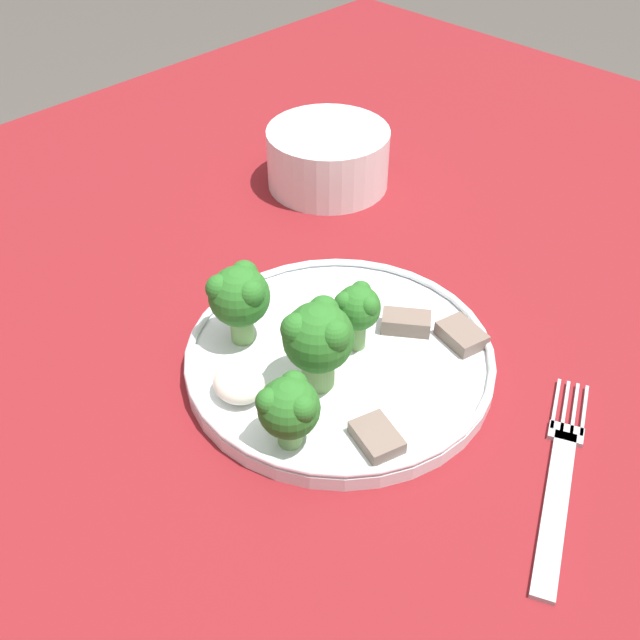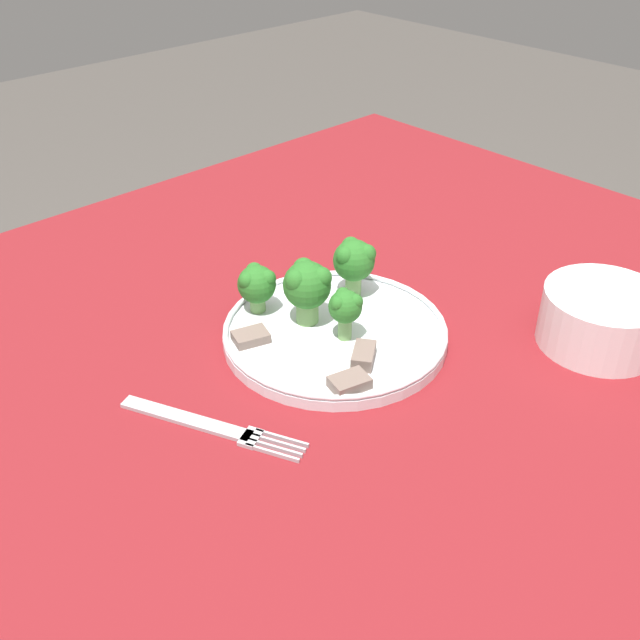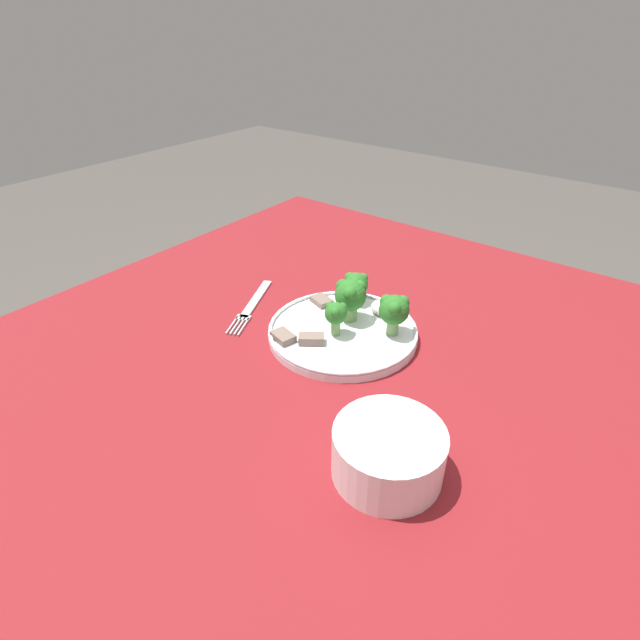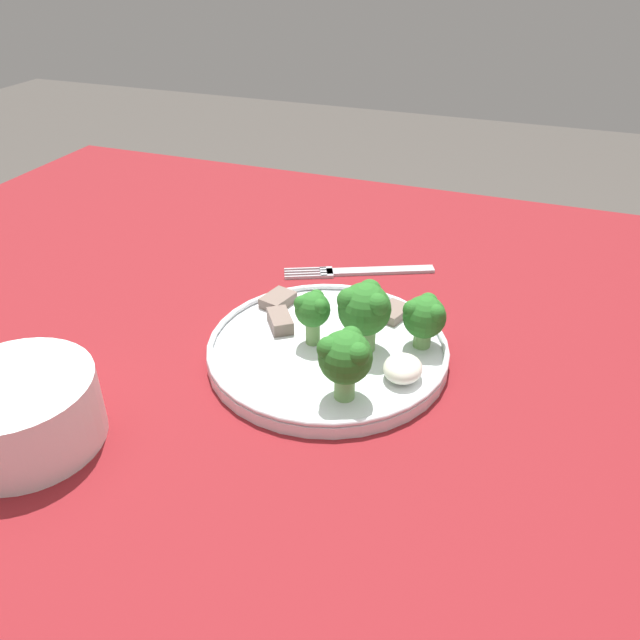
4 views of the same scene
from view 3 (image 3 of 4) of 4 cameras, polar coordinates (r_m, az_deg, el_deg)
The scene contains 12 objects.
table at distance 0.78m, azimuth 0.72°, elevation -12.03°, with size 1.06×1.15×0.77m.
dinner_plate at distance 0.79m, azimuth 2.61°, elevation -1.32°, with size 0.24×0.24×0.02m.
fork at distance 0.88m, azimuth -7.81°, elevation 1.64°, with size 0.09×0.18×0.00m.
cream_bowl at distance 0.57m, azimuth 7.79°, elevation -14.91°, with size 0.13×0.13×0.06m.
broccoli_floret_near_rim_left at distance 0.79m, azimuth 3.51°, elevation 2.81°, with size 0.05×0.05×0.07m.
broccoli_floret_center_left at distance 0.76m, azimuth 1.83°, elevation 0.72°, with size 0.04×0.03×0.06m.
broccoli_floret_back_left at distance 0.77m, azimuth 8.47°, elevation 1.16°, with size 0.05×0.05×0.07m.
broccoli_floret_front_left at distance 0.85m, azimuth 4.11°, elevation 4.08°, with size 0.04×0.04×0.05m.
meat_slice_front_slice at distance 0.77m, azimuth -4.24°, elevation -1.91°, with size 0.04×0.03×0.01m.
meat_slice_middle_slice at distance 0.76m, azimuth -1.00°, elevation -2.20°, with size 0.04×0.04×0.01m.
meat_slice_rear_slice at distance 0.86m, azimuth 0.18°, elevation 2.21°, with size 0.04×0.04×0.01m.
sauce_dollop at distance 0.83m, azimuth 7.14°, elevation 1.39°, with size 0.04×0.04×0.02m.
Camera 3 is at (-0.33, 0.45, 1.22)m, focal length 28.00 mm.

